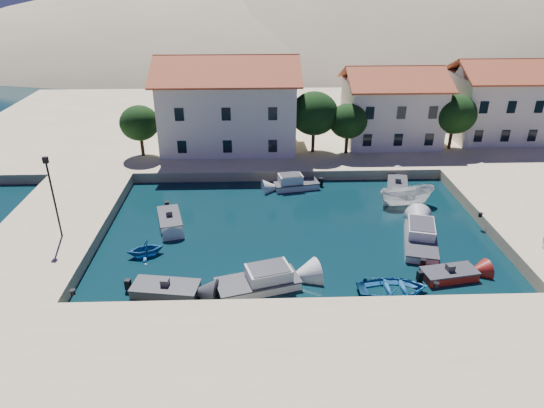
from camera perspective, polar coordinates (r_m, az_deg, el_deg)
The scene contains 21 objects.
ground at distance 30.37m, azimuth 4.30°, elevation -12.43°, with size 400.00×400.00×0.00m, color black.
quay_south at distance 25.63m, azimuth 5.76°, elevation -19.93°, with size 52.00×12.00×1.00m, color tan.
quay_west at distance 41.50m, azimuth -24.36°, elevation -2.71°, with size 8.00×20.00×1.00m, color tan.
quay_north at distance 64.46m, azimuth 2.67°, elevation 9.55°, with size 80.00×36.00×1.00m, color tan.
hills at distance 154.97m, azimuth 7.07°, elevation 10.13°, with size 254.00×176.00×99.00m.
building_left at distance 53.27m, azimuth -5.17°, elevation 11.97°, with size 14.70×9.45×9.70m.
building_mid at distance 56.36m, azimuth 13.88°, elevation 11.36°, with size 10.50×8.40×8.30m.
building_right at distance 61.48m, azimuth 24.72°, elevation 11.20°, with size 9.45×8.40×8.80m.
trees at distance 51.56m, azimuth 6.67°, elevation 10.15°, with size 37.30×5.30×6.45m.
lamppost at distance 37.52m, azimuth -24.46°, elevation 1.52°, with size 0.35×0.25×6.22m.
bollards at distance 33.20m, azimuth 8.53°, elevation -6.51°, with size 29.36×9.56×0.30m.
motorboat_grey_sw at distance 32.30m, azimuth -12.39°, elevation -9.75°, with size 4.51×2.52×1.25m.
cabin_cruiser_south at distance 31.92m, azimuth -1.68°, elevation -9.12°, with size 5.82×3.72×1.60m.
rowboat_south at distance 32.71m, azimuth 13.96°, elevation -10.07°, with size 3.26×4.56×0.94m, color #1C5D9C.
motorboat_red_se at distance 35.03m, azimuth 20.11°, elevation -7.76°, with size 3.90×2.25×1.25m.
cabin_cruiser_east at distance 38.16m, azimuth 17.09°, elevation -4.00°, with size 3.69×6.11×1.60m.
boat_east at distance 44.36m, azimuth 15.44°, elevation -0.08°, with size 1.83×4.87×1.88m, color silver.
motorboat_white_ne at distance 47.36m, azimuth 14.55°, elevation 2.14°, with size 2.69×4.21×1.25m.
rowboat_west at distance 36.67m, azimuth -14.59°, elevation -5.83°, with size 2.25×2.61×1.38m, color #1C5D9C.
motorboat_white_west at distance 40.62m, azimuth -11.95°, elevation -1.73°, with size 2.65×4.23×1.25m.
cabin_cruiser_north at distance 45.87m, azimuth 2.87°, elevation 2.43°, with size 4.43×2.53×1.60m.
Camera 1 is at (-3.00, -23.57, 18.92)m, focal length 32.00 mm.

